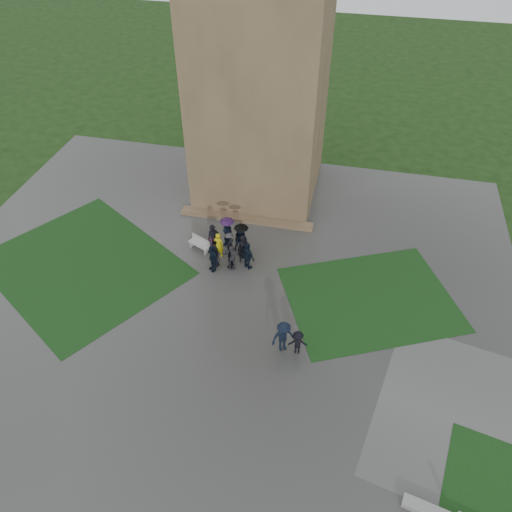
% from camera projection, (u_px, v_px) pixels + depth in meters
% --- Properties ---
extents(ground, '(120.00, 120.00, 0.00)m').
position_uv_depth(ground, '(198.00, 341.00, 25.70)').
color(ground, black).
extents(plaza, '(34.00, 34.00, 0.02)m').
position_uv_depth(plaza, '(209.00, 313.00, 27.16)').
color(plaza, '#373735').
rests_on(plaza, ground).
extents(lawn_inset_left, '(14.10, 13.46, 0.01)m').
position_uv_depth(lawn_inset_left, '(83.00, 266.00, 30.02)').
color(lawn_inset_left, black).
rests_on(lawn_inset_left, plaza).
extents(lawn_inset_right, '(11.12, 10.15, 0.01)m').
position_uv_depth(lawn_inset_right, '(370.00, 299.00, 27.94)').
color(lawn_inset_right, black).
rests_on(lawn_inset_right, plaza).
extents(tower, '(8.00, 8.00, 18.00)m').
position_uv_depth(tower, '(261.00, 62.00, 30.76)').
color(tower, brown).
rests_on(tower, ground).
extents(tower_plinth, '(9.00, 0.80, 0.22)m').
position_uv_depth(tower_plinth, '(246.00, 219.00, 33.38)').
color(tower_plinth, brown).
rests_on(tower_plinth, plaza).
extents(bench, '(1.53, 1.03, 0.86)m').
position_uv_depth(bench, '(200.00, 244.00, 30.89)').
color(bench, '#AAABA6').
rests_on(bench, plaza).
extents(visitor_cluster, '(3.47, 3.48, 2.42)m').
position_uv_depth(visitor_cluster, '(230.00, 246.00, 29.78)').
color(visitor_cluster, black).
rests_on(visitor_cluster, plaza).
extents(pedestrian_mid, '(1.39, 1.20, 1.91)m').
position_uv_depth(pedestrian_mid, '(283.00, 337.00, 24.67)').
color(pedestrian_mid, black).
rests_on(pedestrian_mid, plaza).
extents(pedestrian_near, '(1.02, 0.64, 1.47)m').
position_uv_depth(pedestrian_near, '(298.00, 342.00, 24.68)').
color(pedestrian_near, black).
rests_on(pedestrian_near, plaza).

